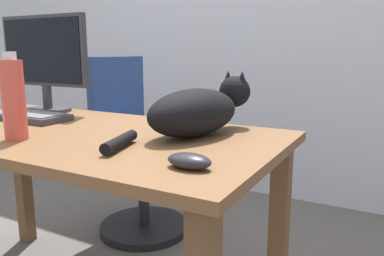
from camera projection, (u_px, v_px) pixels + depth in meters
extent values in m
cube|color=silver|center=(240.00, 1.00, 2.54)|extent=(6.00, 0.04, 2.60)
cube|color=brown|center=(71.00, 133.00, 1.33)|extent=(1.45, 0.70, 0.03)
cube|color=brown|center=(23.00, 178.00, 1.96)|extent=(0.06, 0.06, 0.68)
cube|color=brown|center=(278.00, 237.00, 1.34)|extent=(0.06, 0.06, 0.68)
cylinder|color=black|center=(145.00, 227.00, 2.13)|extent=(0.48, 0.48, 0.04)
cylinder|color=black|center=(144.00, 189.00, 2.08)|extent=(0.06, 0.06, 0.49)
cylinder|color=navy|center=(142.00, 139.00, 2.03)|extent=(0.44, 0.44, 0.06)
cube|color=navy|center=(117.00, 94.00, 2.10)|extent=(0.12, 0.36, 0.40)
cylinder|color=#333338|center=(48.00, 110.00, 1.71)|extent=(0.20, 0.20, 0.01)
cylinder|color=#333338|center=(47.00, 97.00, 1.70)|extent=(0.04, 0.04, 0.10)
cube|color=#333338|center=(44.00, 51.00, 1.66)|extent=(0.48, 0.03, 0.30)
cube|color=black|center=(41.00, 51.00, 1.65)|extent=(0.45, 0.01, 0.27)
cube|color=#333338|center=(19.00, 116.00, 1.53)|extent=(0.44, 0.15, 0.02)
cube|color=slate|center=(19.00, 112.00, 1.53)|extent=(0.40, 0.12, 0.00)
ellipsoid|color=black|center=(194.00, 112.00, 1.21)|extent=(0.26, 0.39, 0.15)
sphere|color=black|center=(235.00, 91.00, 1.35)|extent=(0.11, 0.11, 0.11)
cone|color=black|center=(228.00, 77.00, 1.36)|extent=(0.04, 0.04, 0.04)
cone|color=black|center=(242.00, 78.00, 1.32)|extent=(0.04, 0.04, 0.04)
cylinder|color=black|center=(120.00, 142.00, 1.06)|extent=(0.08, 0.18, 0.03)
ellipsoid|color=#232328|center=(189.00, 161.00, 0.88)|extent=(0.11, 0.06, 0.04)
cylinder|color=silver|center=(11.00, 85.00, 1.75)|extent=(0.07, 0.07, 0.23)
cylinder|color=silver|center=(8.00, 57.00, 1.73)|extent=(0.04, 0.04, 0.02)
cylinder|color=#D84C3D|center=(14.00, 100.00, 1.15)|extent=(0.07, 0.07, 0.24)
cylinder|color=silver|center=(10.00, 56.00, 1.12)|extent=(0.04, 0.04, 0.02)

